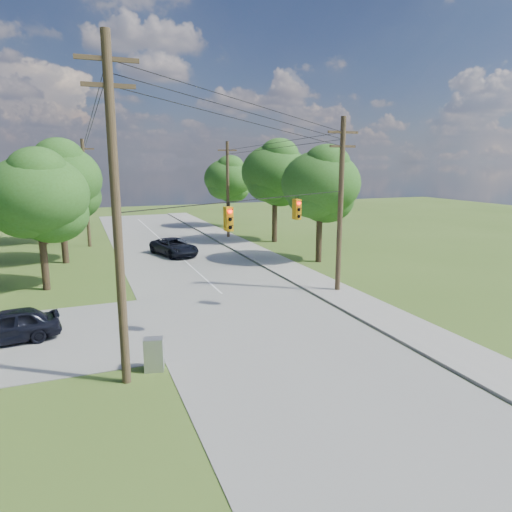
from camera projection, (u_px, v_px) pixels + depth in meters
name	position (u px, v px, depth m)	size (l,w,h in m)	color
ground	(248.00, 366.00, 17.95)	(140.00, 140.00, 0.00)	#3E5B1E
main_road	(251.00, 320.00, 23.23)	(10.00, 100.00, 0.03)	gray
sidewalk_east	(362.00, 304.00, 25.61)	(2.60, 100.00, 0.12)	gray
pole_sw	(116.00, 212.00, 15.42)	(2.00, 0.32, 12.00)	#4D3D27
pole_ne	(340.00, 203.00, 27.33)	(2.00, 0.32, 10.50)	#4D3D27
pole_north_e	(228.00, 189.00, 47.46)	(2.00, 0.32, 10.00)	#4D3D27
pole_north_w	(86.00, 192.00, 42.50)	(2.00, 0.32, 10.00)	#4D3D27
power_lines	(204.00, 141.00, 27.18)	(13.93, 29.62, 4.93)	black
traffic_signals	(266.00, 213.00, 21.80)	(4.91, 3.27, 1.05)	orange
tree_w_near	(38.00, 195.00, 27.59)	(6.00, 6.00, 8.40)	#402D20
tree_w_mid	(59.00, 180.00, 35.11)	(6.40, 6.40, 9.22)	#402D20
tree_w_far	(40.00, 180.00, 43.59)	(6.00, 6.00, 8.73)	#402D20
tree_e_near	(321.00, 184.00, 35.57)	(6.20, 6.20, 8.81)	#402D20
tree_e_mid	(275.00, 172.00, 44.74)	(6.60, 6.60, 9.64)	#402D20
tree_e_far	(228.00, 179.00, 55.53)	(5.80, 5.80, 8.32)	#402D20
car_cross_dark	(6.00, 326.00, 20.10)	(1.79, 4.44, 1.51)	black
car_main_north	(174.00, 247.00, 39.18)	(2.43, 5.26, 1.46)	black
control_cabinet	(154.00, 354.00, 17.49)	(0.73, 0.52, 1.31)	#979A9C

